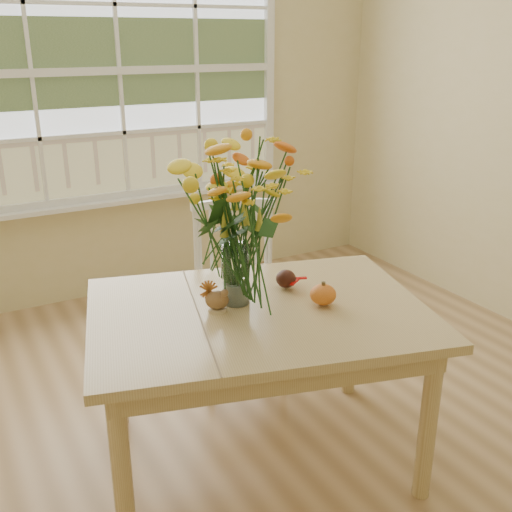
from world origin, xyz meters
TOP-DOWN VIEW (x-y plane):
  - floor at (0.00, 0.00)m, footprint 4.00×4.50m
  - wall_back at (0.00, 2.25)m, footprint 4.00×0.02m
  - window at (0.00, 2.21)m, footprint 2.42×0.12m
  - dining_table at (-0.12, 0.14)m, footprint 1.56×1.29m
  - windsor_chair at (0.13, 0.82)m, footprint 0.54×0.53m
  - flower_vase at (-0.17, 0.23)m, footprint 0.53×0.53m
  - pumpkin at (0.12, 0.04)m, footprint 0.11×0.11m
  - turkey_figurine at (-0.28, 0.19)m, footprint 0.12×0.11m
  - dark_gourd at (0.08, 0.26)m, footprint 0.12×0.09m

SIDE VIEW (x-z plane):
  - floor at x=0.00m, z-range -0.01..0.00m
  - windsor_chair at x=0.13m, z-range 0.06..1.00m
  - dining_table at x=-0.12m, z-range 0.27..0.99m
  - dark_gourd at x=0.08m, z-range 0.72..0.80m
  - pumpkin at x=0.12m, z-range 0.72..0.81m
  - turkey_figurine at x=-0.28m, z-range 0.71..0.83m
  - flower_vase at x=-0.17m, z-range 0.79..1.41m
  - wall_back at x=0.00m, z-range 0.00..2.70m
  - window at x=0.00m, z-range 0.66..2.40m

